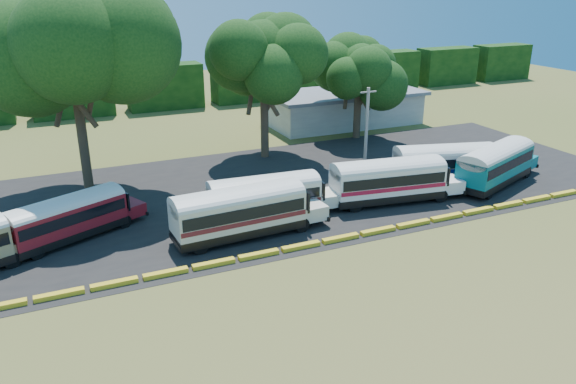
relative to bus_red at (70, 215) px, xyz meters
name	(u,v)px	position (x,y,z in m)	size (l,w,h in m)	color
ground	(328,250)	(15.22, -8.61, -1.81)	(160.00, 160.00, 0.00)	#43531B
asphalt_strip	(272,190)	(16.22, 3.39, -1.80)	(64.00, 24.00, 0.02)	black
curb	(321,242)	(15.22, -7.61, -1.66)	(53.70, 0.45, 0.30)	yellow
terminal_building	(344,108)	(33.22, 21.39, 0.22)	(19.00, 9.00, 4.00)	beige
treeline_backdrop	(165,86)	(15.22, 39.39, 1.19)	(130.00, 4.00, 6.00)	black
bus_red	(70,215)	(0.00, 0.00, 0.00)	(9.72, 6.18, 3.16)	black
bus_cream_west	(242,209)	(10.78, -4.34, 0.24)	(11.18, 3.29, 3.64)	black
bus_cream_east	(267,194)	(13.61, -1.92, 0.05)	(10.16, 3.15, 3.29)	black
bus_white_red	(390,178)	(23.68, -2.99, 0.21)	(11.17, 4.16, 3.59)	black
bus_white_blue	(447,162)	(30.73, -1.17, 0.15)	(10.91, 5.24, 3.48)	black
bus_teal	(497,162)	(34.26, -3.35, 0.26)	(11.21, 6.54, 3.61)	black
tree_west	(69,39)	(2.07, 10.15, 10.55)	(12.05, 12.05, 16.83)	#362A1B
tree_center	(264,57)	(19.26, 12.62, 8.05)	(9.16, 9.16, 13.29)	#362A1B
tree_east	(359,70)	(31.37, 15.16, 5.77)	(7.49, 7.49, 10.40)	#362A1B
utility_pole	(366,130)	(25.89, 4.37, 2.21)	(1.60, 0.30, 7.83)	gray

